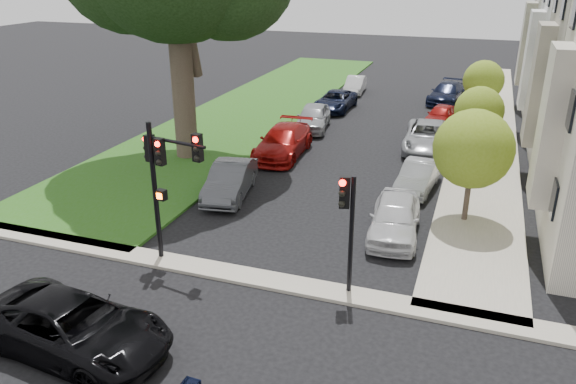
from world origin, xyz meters
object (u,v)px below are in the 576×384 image
(small_tree_a, at_px, (473,149))
(traffic_signal_main, at_px, (164,169))
(car_parked_2, at_px, (428,137))
(car_parked_0, at_px, (395,217))
(traffic_signal_secondary, at_px, (348,213))
(small_tree_c, at_px, (483,81))
(car_parked_1, at_px, (418,176))
(car_cross_near, at_px, (73,327))
(small_tree_b, at_px, (479,111))
(car_parked_4, at_px, (447,93))
(car_parked_5, at_px, (230,180))
(car_parked_6, at_px, (283,142))
(car_parked_3, at_px, (441,115))
(car_parked_7, at_px, (313,117))
(car_parked_8, at_px, (335,101))
(car_parked_9, at_px, (355,85))

(small_tree_a, height_order, traffic_signal_main, traffic_signal_main)
(car_parked_2, bearing_deg, car_parked_0, -93.53)
(traffic_signal_secondary, bearing_deg, car_parked_2, 87.03)
(small_tree_c, relative_size, car_parked_1, 0.98)
(small_tree_a, bearing_deg, car_cross_near, -128.29)
(car_parked_1, bearing_deg, small_tree_b, 74.35)
(car_parked_2, xyz_separation_m, car_parked_4, (0.01, 12.02, -0.04))
(small_tree_c, distance_m, car_cross_near, 30.43)
(small_tree_a, height_order, car_cross_near, small_tree_a)
(small_tree_b, xyz_separation_m, car_parked_4, (-2.47, 12.40, -1.81))
(car_parked_4, height_order, car_parked_5, car_parked_5)
(small_tree_a, relative_size, car_parked_6, 0.84)
(small_tree_b, distance_m, traffic_signal_main, 18.17)
(small_tree_a, distance_m, car_parked_4, 21.33)
(car_parked_6, bearing_deg, small_tree_b, 15.91)
(car_parked_3, bearing_deg, car_parked_6, -117.36)
(car_cross_near, relative_size, car_parked_0, 1.22)
(car_parked_0, xyz_separation_m, car_parked_4, (0.03, 23.26, -0.03))
(car_cross_near, distance_m, car_parked_7, 22.95)
(car_parked_3, xyz_separation_m, car_parked_8, (-7.43, 1.49, 0.03))
(traffic_signal_secondary, height_order, car_parked_7, traffic_signal_secondary)
(traffic_signal_secondary, distance_m, car_cross_near, 8.32)
(car_parked_1, relative_size, car_parked_6, 0.73)
(car_parked_3, xyz_separation_m, car_parked_7, (-7.46, -3.77, 0.15))
(car_parked_6, bearing_deg, car_parked_5, -95.47)
(traffic_signal_secondary, bearing_deg, car_parked_4, 88.28)
(car_cross_near, bearing_deg, car_parked_9, 6.43)
(car_parked_9, bearing_deg, car_parked_6, -94.94)
(car_parked_5, bearing_deg, small_tree_c, 49.66)
(car_parked_2, bearing_deg, car_parked_1, -91.33)
(traffic_signal_secondary, bearing_deg, car_parked_9, 102.41)
(car_parked_3, relative_size, car_parked_6, 0.68)
(car_parked_7, bearing_deg, car_parked_3, 18.21)
(car_parked_7, relative_size, car_parked_8, 0.96)
(small_tree_c, height_order, car_parked_7, small_tree_c)
(traffic_signal_secondary, relative_size, car_parked_8, 0.83)
(car_parked_5, distance_m, car_parked_7, 11.65)
(car_parked_8, bearing_deg, small_tree_b, -36.49)
(traffic_signal_main, relative_size, car_parked_8, 1.04)
(traffic_signal_main, relative_size, car_parked_2, 0.89)
(car_parked_0, relative_size, car_parked_4, 0.89)
(small_tree_a, xyz_separation_m, car_parked_5, (-10.10, -0.70, -2.34))
(small_tree_b, relative_size, car_parked_9, 0.98)
(car_cross_near, xyz_separation_m, car_parked_4, (7.00, 33.05, -0.03))
(car_parked_9, bearing_deg, traffic_signal_secondary, -82.28)
(car_parked_1, distance_m, car_parked_4, 18.21)
(small_tree_a, height_order, car_parked_2, small_tree_a)
(car_parked_5, bearing_deg, car_parked_8, 78.36)
(traffic_signal_main, distance_m, car_parked_3, 22.85)
(car_parked_4, bearing_deg, car_parked_5, -100.79)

